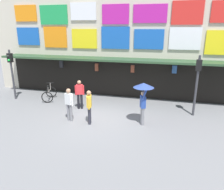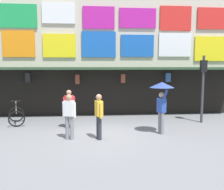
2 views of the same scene
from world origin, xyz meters
name	(u,v)px [view 1 (image 1 of 2)]	position (x,y,z in m)	size (l,w,h in m)	color
ground_plane	(97,118)	(0.00, 0.00, 0.00)	(80.00, 80.00, 0.00)	slate
shopfront	(118,36)	(0.00, 4.57, 3.96)	(18.00, 2.60, 8.00)	beige
traffic_light_near	(11,67)	(-6.23, 1.70, 2.14)	(0.29, 0.33, 3.20)	#38383D
traffic_light_far	(198,76)	(4.87, 1.72, 2.14)	(0.30, 0.34, 3.20)	#38383D
bicycle_parked	(49,94)	(-3.93, 2.07, 0.39)	(1.03, 1.32, 1.05)	black
pedestrian_in_white	(80,93)	(-1.39, 1.11, 0.95)	(0.51, 0.33, 1.68)	black
pedestrian_with_umbrella	(143,92)	(2.35, -0.12, 1.64)	(0.96, 0.96, 2.08)	gray
pedestrian_in_green	(89,105)	(-0.15, -0.67, 0.95)	(0.31, 0.51, 1.68)	#2D2D38
pedestrian_in_purple	(69,103)	(-1.24, -0.59, 0.95)	(0.50, 0.33, 1.68)	gray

